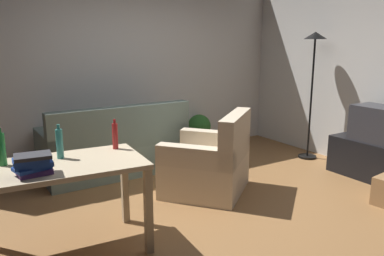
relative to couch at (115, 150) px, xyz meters
The scene contains 14 objects.
ground_plane 1.67m from the couch, 76.17° to the right, with size 5.20×4.40×0.02m, color olive.
wall_rear 1.27m from the couch, 57.46° to the left, with size 5.20×0.10×2.70m, color silver.
wall_right 3.54m from the couch, 27.96° to the right, with size 0.10×4.40×2.70m, color silver.
couch is the anchor object (origin of this frame).
tv_stand 3.28m from the couch, 36.30° to the right, with size 0.44×1.10×0.48m.
tv 3.30m from the couch, 36.26° to the right, with size 0.41×0.60×0.44m.
torchiere_lamp 2.99m from the couch, 18.25° to the right, with size 0.32×0.32×1.81m.
desk 1.96m from the couch, 121.93° to the right, with size 1.26×0.80×0.76m.
potted_plant 1.53m from the couch, 11.75° to the left, with size 0.36×0.36×0.57m.
armchair 1.36m from the couch, 60.04° to the right, with size 1.23×1.22×0.92m.
bottle_green 2.13m from the couch, 134.93° to the right, with size 0.06×0.06×0.29m.
bottle_tall 1.90m from the couch, 124.43° to the right, with size 0.06×0.06×0.28m.
bottle_red 1.66m from the couch, 110.34° to the right, with size 0.05×0.05×0.27m.
book_stack 2.28m from the couch, 125.61° to the right, with size 0.28×0.22×0.15m.
Camera 1 is at (-2.11, -3.03, 1.70)m, focal length 36.22 mm.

